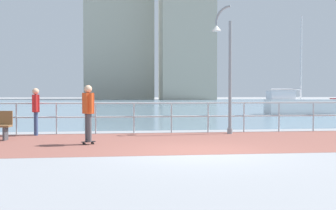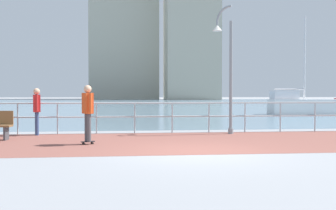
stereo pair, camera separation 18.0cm
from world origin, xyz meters
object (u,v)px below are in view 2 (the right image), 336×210
(sailboat_gray, at_px, (302,105))
(lamppost, at_px, (226,63))
(skateboarder, at_px, (88,109))
(bystander, at_px, (37,108))

(sailboat_gray, bearing_deg, lamppost, -123.92)
(lamppost, distance_m, skateboarder, 5.72)
(lamppost, height_order, skateboarder, lamppost)
(skateboarder, distance_m, bystander, 3.50)
(bystander, relative_size, sailboat_gray, 0.24)
(bystander, bearing_deg, sailboat_gray, 39.82)
(lamppost, bearing_deg, bystander, 178.77)
(skateboarder, relative_size, sailboat_gray, 0.25)
(lamppost, xyz_separation_m, bystander, (-6.80, 0.15, -1.62))
(bystander, xyz_separation_m, sailboat_gray, (15.69, 13.08, -0.31))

